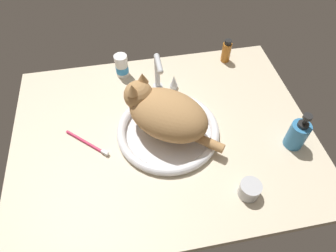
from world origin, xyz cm
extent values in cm
cube|color=beige|center=(0.00, 0.00, 1.50)|extent=(107.49, 83.12, 3.00)
torus|color=white|center=(1.68, -0.74, 4.57)|extent=(36.64, 36.64, 3.14)
cylinder|color=white|center=(1.68, -0.74, 3.30)|extent=(31.93, 31.93, 0.60)
cylinder|color=silver|center=(1.68, 21.59, 4.24)|extent=(4.00, 4.00, 2.48)
cylinder|color=silver|center=(1.68, 21.59, 12.74)|extent=(2.00, 2.00, 14.52)
sphere|color=silver|center=(1.68, 21.59, 19.99)|extent=(2.20, 2.20, 2.20)
cylinder|color=silver|center=(1.68, 17.41, 19.99)|extent=(2.00, 8.37, 2.00)
sphere|color=silver|center=(1.68, 13.22, 19.99)|extent=(2.10, 2.10, 2.10)
cylinder|color=silver|center=(-4.90, 21.59, 3.80)|extent=(3.20, 3.20, 1.60)
cone|color=silver|center=(-4.90, 21.59, 6.96)|extent=(2.88, 2.88, 4.71)
cylinder|color=silver|center=(8.25, 21.59, 3.80)|extent=(3.20, 3.20, 1.60)
cone|color=silver|center=(8.25, 21.59, 6.96)|extent=(2.88, 2.88, 4.71)
ellipsoid|color=tan|center=(1.68, -0.74, 13.17)|extent=(33.87, 32.68, 14.06)
sphere|color=tan|center=(-7.02, 6.53, 16.68)|extent=(10.17, 10.17, 10.17)
cone|color=tan|center=(-8.97, 4.19, 22.15)|extent=(3.87, 3.87, 3.82)
cone|color=tan|center=(-5.06, 8.87, 22.15)|extent=(3.87, 3.87, 3.82)
ellipsoid|color=silver|center=(-9.94, 8.97, 15.66)|extent=(5.08, 5.24, 3.26)
ellipsoid|color=silver|center=(-5.93, 5.62, 12.46)|extent=(12.76, 13.07, 7.73)
cylinder|color=tan|center=(13.48, -10.62, 7.74)|extent=(10.45, 9.48, 3.20)
cylinder|color=#B2B5BA|center=(21.74, -28.56, 5.25)|extent=(6.48, 6.48, 4.51)
cylinder|color=silver|center=(21.74, -28.56, 8.01)|extent=(6.61, 6.61, 1.00)
cylinder|color=teal|center=(43.69, -13.46, 8.12)|extent=(6.49, 6.49, 10.23)
cylinder|color=black|center=(43.69, -13.46, 13.83)|extent=(3.57, 3.57, 1.20)
cylinder|color=black|center=(43.69, -13.46, 15.78)|extent=(1.30, 1.30, 2.70)
cylinder|color=black|center=(43.69, -13.46, 17.73)|extent=(2.92, 2.92, 1.20)
cylinder|color=#B2661E|center=(34.04, 34.39, 7.37)|extent=(3.93, 3.93, 8.74)
cylinder|color=black|center=(34.04, 34.39, 12.64)|extent=(2.95, 2.95, 1.80)
cylinder|color=white|center=(-11.49, 33.32, 6.84)|extent=(5.15, 5.15, 7.67)
cylinder|color=#338CD1|center=(-11.49, 33.32, 6.22)|extent=(5.31, 5.31, 3.07)
cylinder|color=white|center=(-11.49, 33.32, 11.75)|extent=(5.41, 5.41, 2.15)
cylinder|color=#D83359|center=(-28.08, 0.65, 3.50)|extent=(12.74, 11.78, 1.00)
cube|color=white|center=(-21.09, -5.74, 4.10)|extent=(2.73, 2.64, 1.20)
camera|label=1|loc=(-9.94, -62.81, 87.69)|focal=31.25mm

